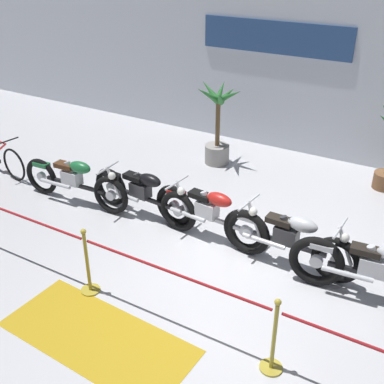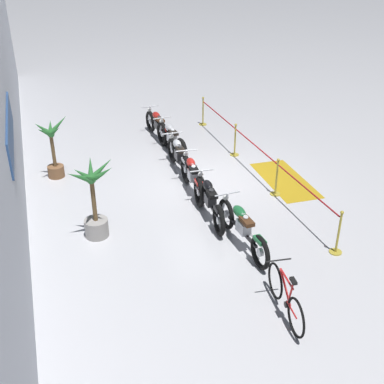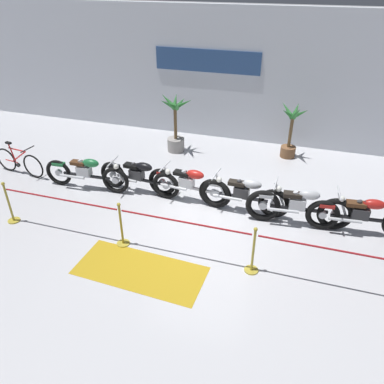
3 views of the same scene
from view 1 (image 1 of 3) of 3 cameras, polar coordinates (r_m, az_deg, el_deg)
name	(u,v)px [view 1 (image 1 of 3)]	position (r m, az deg, el deg)	size (l,w,h in m)	color
ground_plane	(224,272)	(7.46, 3.83, -9.44)	(120.00, 120.00, 0.00)	silver
back_wall	(336,65)	(11.04, 16.75, 14.25)	(28.00, 0.29, 4.20)	silver
motorcycle_green_0	(75,181)	(9.28, -13.75, 1.32)	(2.41, 0.62, 0.95)	black
motorcycle_black_1	(143,194)	(8.62, -5.82, -0.20)	(2.31, 0.62, 0.95)	black
motorcycle_red_2	(210,214)	(7.96, 2.13, -2.62)	(2.25, 0.62, 0.96)	black
motorcycle_silver_3	(289,240)	(7.46, 11.46, -5.60)	(2.24, 0.62, 0.95)	black
motorcycle_silver_4	(376,272)	(7.12, 21.01, -8.82)	(2.41, 0.62, 0.98)	black
bicycle	(0,157)	(11.00, -21.85, 3.83)	(1.72, 0.48, 0.96)	black
potted_palm_left_of_row	(217,127)	(10.57, 3.04, 7.64)	(1.14, 1.10, 1.86)	gray
stanchion_far_left	(92,252)	(6.76, -11.79, -7.00)	(8.68, 0.28, 1.05)	gold
stanchion_mid_left	(88,271)	(7.04, -12.20, -9.11)	(0.28, 0.28, 1.05)	gold
stanchion_mid_right	(273,346)	(5.90, 9.59, -17.58)	(0.28, 0.28, 1.05)	gold
floor_banner	(98,337)	(6.54, -11.10, -16.53)	(2.58, 1.11, 0.01)	#B78E19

